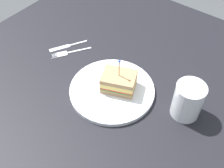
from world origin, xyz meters
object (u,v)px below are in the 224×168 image
sandwich_half_center (119,82)px  fork (67,53)px  plate (112,90)px  knife (66,46)px  drink_glass (187,102)px

sandwich_half_center → fork: bearing=83.3°
plate → fork: size_ratio=2.11×
plate → sandwich_half_center: (1.51, -1.28, 3.21)cm
fork → plate: bearing=-100.9°
plate → knife: (6.41, 24.57, -0.45)cm
sandwich_half_center → drink_glass: (4.56, -18.92, 0.77)cm
fork → drink_glass: bearing=-87.5°
sandwich_half_center → drink_glass: sandwich_half_center is taller
fork → knife: 3.39cm
plate → sandwich_half_center: size_ratio=2.19×
plate → drink_glass: bearing=-73.3°
sandwich_half_center → fork: size_ratio=0.96×
sandwich_half_center → fork: (2.73, 23.24, -3.66)cm
sandwich_half_center → drink_glass: 19.47cm
plate → sandwich_half_center: 3.77cm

